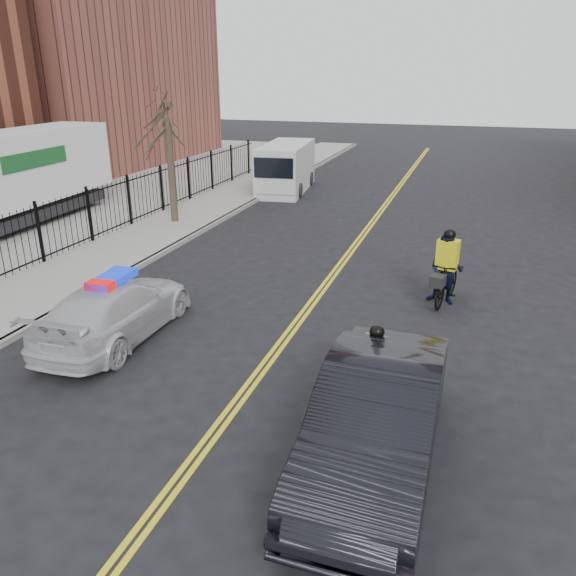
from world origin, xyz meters
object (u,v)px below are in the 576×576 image
(cyclist_far, at_px, (445,274))
(police_cruiser, at_px, (116,309))
(dark_sedan, at_px, (376,420))
(cargo_van, at_px, (285,168))
(cyclist_near, at_px, (374,382))

(cyclist_far, bearing_deg, police_cruiser, -135.56)
(dark_sedan, bearing_deg, police_cruiser, 157.65)
(cyclist_far, bearing_deg, dark_sedan, -82.67)
(police_cruiser, bearing_deg, dark_sedan, 155.84)
(police_cruiser, relative_size, cargo_van, 0.81)
(cargo_van, bearing_deg, dark_sedan, -74.48)
(police_cruiser, distance_m, cyclist_near, 6.33)
(cyclist_near, xyz_separation_m, cyclist_far, (0.88, 5.73, 0.21))
(dark_sedan, height_order, cyclist_far, cyclist_far)
(cargo_van, bearing_deg, police_cruiser, -91.02)
(dark_sedan, height_order, cyclist_near, cyclist_near)
(police_cruiser, relative_size, dark_sedan, 0.93)
(cargo_van, xyz_separation_m, cyclist_near, (7.93, -18.73, -0.57))
(dark_sedan, bearing_deg, cyclist_near, 101.39)
(cyclist_near, bearing_deg, cargo_van, 118.73)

